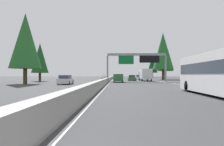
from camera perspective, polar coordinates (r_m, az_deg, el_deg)
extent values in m
plane|color=#38383A|center=(62.76, -0.25, -1.88)|extent=(320.00, 320.00, 0.00)
cube|color=gray|center=(82.75, -0.09, -1.24)|extent=(180.00, 0.56, 0.90)
cube|color=silver|center=(73.40, 8.99, -1.67)|extent=(160.00, 0.16, 0.01)
cube|color=silver|center=(72.75, 0.16, -1.69)|extent=(160.00, 0.16, 0.01)
cylinder|color=gray|center=(45.40, -1.20, 1.12)|extent=(0.36, 0.36, 5.59)
cylinder|color=gray|center=(46.53, 14.14, 1.09)|extent=(0.36, 0.36, 5.59)
cube|color=gray|center=(45.74, 6.56, 4.93)|extent=(0.50, 12.32, 0.50)
cube|color=#0C602D|center=(45.35, 3.78, 3.58)|extent=(0.12, 3.20, 1.90)
cube|color=black|center=(45.84, 9.96, 3.67)|extent=(0.16, 4.20, 1.50)
cube|color=white|center=(16.90, 27.35, 0.01)|extent=(11.50, 2.50, 2.90)
cube|color=#2D3847|center=(16.91, 27.35, 1.24)|extent=(11.04, 2.55, 0.84)
cylinder|color=black|center=(20.25, 19.52, -3.34)|extent=(1.00, 0.30, 1.00)
cylinder|color=black|center=(21.04, 25.23, -3.22)|extent=(1.00, 0.30, 1.00)
cube|color=#2D6B38|center=(44.43, 1.67, -1.20)|extent=(5.00, 1.95, 1.44)
cube|color=#2D3847|center=(42.13, 1.69, -0.90)|extent=(0.08, 1.48, 0.56)
cylinder|color=black|center=(46.14, 0.60, -1.95)|extent=(0.70, 0.24, 0.70)
cylinder|color=black|center=(46.16, 2.72, -1.95)|extent=(0.70, 0.24, 0.70)
cylinder|color=black|center=(42.75, 0.54, -2.06)|extent=(0.70, 0.24, 0.70)
cylinder|color=black|center=(42.76, 2.84, -2.06)|extent=(0.70, 0.24, 0.70)
cube|color=white|center=(72.78, 7.03, -1.27)|extent=(4.40, 1.80, 0.76)
cube|color=#2D3847|center=(72.55, 7.05, -0.75)|extent=(2.46, 1.51, 0.56)
cylinder|color=black|center=(74.11, 6.32, -1.42)|extent=(0.64, 0.22, 0.64)
cylinder|color=black|center=(74.26, 7.53, -1.42)|extent=(0.64, 0.22, 0.64)
cylinder|color=black|center=(71.30, 6.52, -1.46)|extent=(0.64, 0.22, 0.64)
cylinder|color=black|center=(71.46, 7.78, -1.45)|extent=(0.64, 0.22, 0.64)
cube|color=red|center=(99.49, 1.24, -1.02)|extent=(5.60, 2.00, 0.70)
cube|color=red|center=(100.50, 1.24, -0.56)|extent=(2.24, 1.84, 0.90)
cube|color=#2D3847|center=(100.50, 1.24, -0.51)|extent=(2.02, 1.92, 0.41)
cylinder|color=black|center=(101.35, 0.75, -1.13)|extent=(0.80, 0.28, 0.80)
cylinder|color=black|center=(101.35, 1.73, -1.13)|extent=(0.80, 0.28, 0.80)
cylinder|color=black|center=(97.65, 0.73, -1.15)|extent=(0.80, 0.28, 0.80)
cylinder|color=black|center=(97.65, 1.74, -1.15)|extent=(0.80, 0.28, 0.80)
cube|color=#2D6B38|center=(54.37, 5.30, -1.54)|extent=(4.40, 1.80, 0.76)
cube|color=#2D3847|center=(54.15, 5.32, -0.84)|extent=(2.46, 1.51, 0.56)
cylinder|color=black|center=(55.73, 4.39, -1.73)|extent=(0.64, 0.22, 0.64)
cylinder|color=black|center=(55.84, 6.01, -1.72)|extent=(0.64, 0.22, 0.64)
cylinder|color=black|center=(52.92, 4.55, -1.79)|extent=(0.64, 0.22, 0.64)
cylinder|color=black|center=(53.04, 6.26, -1.79)|extent=(0.64, 0.22, 0.64)
cube|color=white|center=(53.14, 8.98, -0.29)|extent=(6.12, 2.40, 2.50)
cube|color=#1E4793|center=(57.35, 8.41, -0.61)|extent=(2.38, 2.30, 1.90)
cylinder|color=black|center=(57.07, 7.37, -1.56)|extent=(0.90, 0.28, 0.90)
cylinder|color=black|center=(57.33, 9.48, -1.56)|extent=(0.90, 0.28, 0.90)
cylinder|color=black|center=(51.33, 8.06, -1.68)|extent=(0.90, 0.28, 0.90)
cylinder|color=black|center=(51.62, 10.40, -1.67)|extent=(0.90, 0.28, 0.90)
cube|color=#2D6B38|center=(99.75, 5.41, -1.06)|extent=(4.40, 1.80, 0.76)
cube|color=#2D3847|center=(99.53, 5.41, -0.68)|extent=(2.46, 1.51, 0.56)
cylinder|color=black|center=(101.11, 4.90, -1.17)|extent=(0.64, 0.22, 0.64)
cylinder|color=black|center=(101.22, 5.79, -1.17)|extent=(0.64, 0.22, 0.64)
cylinder|color=black|center=(98.30, 5.01, -1.19)|extent=(0.64, 0.22, 0.64)
cylinder|color=black|center=(98.41, 5.92, -1.19)|extent=(0.64, 0.22, 0.64)
cube|color=silver|center=(34.95, -12.28, -2.10)|extent=(4.40, 1.80, 0.76)
cube|color=#2D3847|center=(34.72, -12.36, -1.03)|extent=(2.46, 1.51, 0.56)
cylinder|color=black|center=(36.51, -12.97, -2.36)|extent=(0.64, 0.22, 0.64)
cylinder|color=black|center=(36.15, -10.54, -2.39)|extent=(0.64, 0.22, 0.64)
cylinder|color=black|center=(33.79, -14.14, -2.51)|extent=(0.64, 0.22, 0.64)
cylinder|color=black|center=(33.40, -11.53, -2.54)|extent=(0.64, 0.22, 0.64)
cube|color=white|center=(79.58, -2.01, -1.15)|extent=(5.60, 2.00, 0.70)
cube|color=white|center=(80.58, -1.96, -0.57)|extent=(2.24, 1.84, 0.90)
cube|color=#2D3847|center=(80.58, -1.96, -0.51)|extent=(2.02, 1.92, 0.41)
cylinder|color=black|center=(81.48, -2.53, -1.28)|extent=(0.80, 0.28, 0.80)
cylinder|color=black|center=(81.38, -1.33, -1.28)|extent=(0.80, 0.28, 0.80)
cylinder|color=black|center=(77.79, -2.72, -1.32)|extent=(0.80, 0.28, 0.80)
cylinder|color=black|center=(77.69, -1.45, -1.32)|extent=(0.80, 0.28, 0.80)
cylinder|color=#4C3823|center=(65.75, 13.47, -0.44)|extent=(0.70, 0.70, 3.12)
cone|color=#236028|center=(66.14, 13.46, 5.72)|extent=(6.25, 6.25, 11.08)
cylinder|color=#4C3823|center=(79.92, 14.05, -0.52)|extent=(0.68, 0.68, 2.94)
cone|color=#194C1E|center=(80.19, 14.04, 4.25)|extent=(5.87, 5.87, 10.41)
cylinder|color=#4C3823|center=(115.04, 10.75, -0.58)|extent=(0.65, 0.65, 2.67)
cone|color=#143D19|center=(115.20, 10.75, 2.44)|extent=(5.34, 5.34, 9.47)
cylinder|color=#4C3823|center=(37.91, -22.17, -0.80)|extent=(0.64, 0.64, 2.58)
cone|color=#236028|center=(38.33, -22.14, 8.00)|extent=(5.16, 5.16, 9.15)
cylinder|color=#4C3823|center=(53.08, -18.69, -1.04)|extent=(0.58, 0.58, 1.98)
cone|color=#194C1E|center=(53.23, -18.68, 3.82)|extent=(3.97, 3.97, 7.04)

